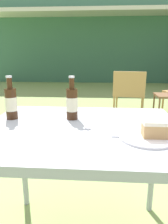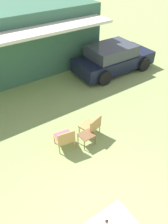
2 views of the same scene
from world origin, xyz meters
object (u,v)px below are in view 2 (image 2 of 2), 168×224
at_px(garden_side_table, 87,136).
at_px(cake_on_plate, 129,224).
at_px(cola_bottle_near, 107,222).
at_px(wicker_chair_plain, 92,125).
at_px(wicker_chair_cushioned, 65,137).
at_px(parked_car, 113,58).

distance_m(garden_side_table, cake_on_plate, 3.10).
relative_size(garden_side_table, cola_bottle_near, 2.01).
bearing_deg(wicker_chair_plain, wicker_chair_cushioned, -17.59).
distance_m(wicker_chair_cushioned, wicker_chair_plain, 1.04).
distance_m(wicker_chair_plain, garden_side_table, 0.45).
xyz_separation_m(garden_side_table, cake_on_plate, (-0.99, -2.91, 0.41)).
height_order(garden_side_table, cola_bottle_near, cola_bottle_near).
bearing_deg(garden_side_table, wicker_chair_cushioned, 158.32).
relative_size(parked_car, wicker_chair_cushioned, 5.11).
distance_m(wicker_chair_cushioned, cola_bottle_near, 3.02).
height_order(parked_car, wicker_chair_cushioned, parked_car).
height_order(wicker_chair_cushioned, garden_side_table, wicker_chair_cushioned).
bearing_deg(garden_side_table, parked_car, 40.93).
bearing_deg(wicker_chair_plain, garden_side_table, 16.63).
distance_m(parked_car, wicker_chair_cushioned, 5.72).
xyz_separation_m(parked_car, wicker_chair_cushioned, (-4.70, -3.24, -0.22)).
bearing_deg(wicker_chair_cushioned, garden_side_table, 168.10).
bearing_deg(cake_on_plate, parked_car, 51.90).
xyz_separation_m(wicker_chair_cushioned, garden_side_table, (0.66, -0.26, -0.08)).
relative_size(wicker_chair_plain, garden_side_table, 1.68).
xyz_separation_m(parked_car, cake_on_plate, (-5.03, -6.42, 0.12)).
relative_size(parked_car, garden_side_table, 8.57).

